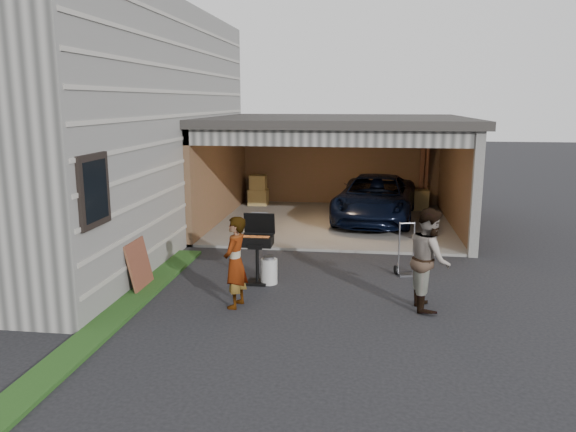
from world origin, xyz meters
name	(u,v)px	position (x,y,z in m)	size (l,w,h in m)	color
ground	(267,306)	(0.00, 0.00, 0.00)	(80.00, 80.00, 0.00)	black
house	(47,125)	(-6.00, 4.00, 2.75)	(7.00, 11.00, 5.50)	#474744
groundcover_strip	(110,320)	(-2.25, -1.00, 0.03)	(0.50, 8.00, 0.06)	#193814
garage	(337,155)	(0.76, 6.79, 1.87)	(6.80, 6.30, 2.90)	#605E59
minivan	(375,200)	(1.85, 6.90, 0.61)	(2.03, 4.41, 1.23)	black
woman	(235,262)	(-0.50, -0.08, 0.75)	(0.55, 0.36, 1.51)	#9BB6C3
man	(429,259)	(2.60, 0.29, 0.83)	(0.81, 0.63, 1.66)	#4C301E
bbq_grill	(257,243)	(-0.38, 1.17, 0.76)	(0.58, 0.51, 1.28)	black
propane_tank	(269,271)	(-0.16, 1.17, 0.23)	(0.31, 0.31, 0.47)	beige
plywood_panel	(139,265)	(-2.40, 0.54, 0.44)	(0.04, 0.80, 0.90)	brown
hand_truck	(406,265)	(2.38, 2.06, 0.20)	(0.45, 0.39, 1.03)	slate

